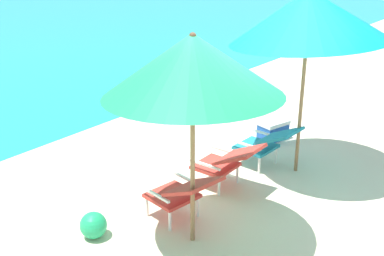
{
  "coord_description": "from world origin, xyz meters",
  "views": [
    {
      "loc": [
        -4.77,
        -3.28,
        3.23
      ],
      "look_at": [
        0.0,
        0.63,
        0.75
      ],
      "focal_mm": 46.68,
      "sensor_mm": 36.0,
      "label": 1
    }
  ],
  "objects_px": {
    "beach_umbrella_left": "(193,65)",
    "cooler_box": "(273,130)",
    "lounge_chair_left": "(182,192)",
    "beach_ball": "(93,225)",
    "lounge_chair_center": "(227,161)",
    "beach_umbrella_right": "(309,16)",
    "lounge_chair_right": "(267,142)"
  },
  "relations": [
    {
      "from": "beach_umbrella_left",
      "to": "cooler_box",
      "type": "relative_size",
      "value": 4.76
    },
    {
      "from": "beach_umbrella_left",
      "to": "lounge_chair_left",
      "type": "bearing_deg",
      "value": 57.87
    },
    {
      "from": "beach_ball",
      "to": "lounge_chair_left",
      "type": "bearing_deg",
      "value": -33.13
    },
    {
      "from": "lounge_chair_center",
      "to": "beach_umbrella_left",
      "type": "height_order",
      "value": "beach_umbrella_left"
    },
    {
      "from": "lounge_chair_center",
      "to": "beach_umbrella_right",
      "type": "distance_m",
      "value": 2.13
    },
    {
      "from": "lounge_chair_right",
      "to": "beach_ball",
      "type": "height_order",
      "value": "lounge_chair_right"
    },
    {
      "from": "lounge_chair_left",
      "to": "beach_umbrella_right",
      "type": "bearing_deg",
      "value": -10.63
    },
    {
      "from": "beach_umbrella_left",
      "to": "cooler_box",
      "type": "distance_m",
      "value": 3.64
    },
    {
      "from": "beach_umbrella_right",
      "to": "cooler_box",
      "type": "relative_size",
      "value": 4.9
    },
    {
      "from": "beach_umbrella_left",
      "to": "cooler_box",
      "type": "height_order",
      "value": "beach_umbrella_left"
    },
    {
      "from": "lounge_chair_right",
      "to": "cooler_box",
      "type": "height_order",
      "value": "lounge_chair_right"
    },
    {
      "from": "lounge_chair_center",
      "to": "beach_umbrella_right",
      "type": "xyz_separation_m",
      "value": [
        1.06,
        -0.47,
        1.79
      ]
    },
    {
      "from": "lounge_chair_left",
      "to": "lounge_chair_center",
      "type": "relative_size",
      "value": 1.05
    },
    {
      "from": "lounge_chair_left",
      "to": "cooler_box",
      "type": "distance_m",
      "value": 2.89
    },
    {
      "from": "lounge_chair_right",
      "to": "lounge_chair_center",
      "type": "bearing_deg",
      "value": 174.5
    },
    {
      "from": "lounge_chair_left",
      "to": "cooler_box",
      "type": "relative_size",
      "value": 1.76
    },
    {
      "from": "beach_umbrella_right",
      "to": "beach_ball",
      "type": "xyz_separation_m",
      "value": [
        -2.92,
        0.95,
        -2.04
      ]
    },
    {
      "from": "beach_umbrella_left",
      "to": "beach_umbrella_right",
      "type": "bearing_deg",
      "value": -1.52
    },
    {
      "from": "beach_umbrella_right",
      "to": "cooler_box",
      "type": "bearing_deg",
      "value": 47.18
    },
    {
      "from": "beach_umbrella_right",
      "to": "cooler_box",
      "type": "height_order",
      "value": "beach_umbrella_right"
    },
    {
      "from": "lounge_chair_center",
      "to": "lounge_chair_left",
      "type": "bearing_deg",
      "value": -175.35
    },
    {
      "from": "lounge_chair_center",
      "to": "beach_umbrella_left",
      "type": "distance_m",
      "value": 2.04
    },
    {
      "from": "beach_ball",
      "to": "cooler_box",
      "type": "height_order",
      "value": "cooler_box"
    },
    {
      "from": "lounge_chair_right",
      "to": "beach_ball",
      "type": "relative_size",
      "value": 2.9
    },
    {
      "from": "lounge_chair_center",
      "to": "beach_umbrella_right",
      "type": "bearing_deg",
      "value": -23.84
    },
    {
      "from": "lounge_chair_right",
      "to": "cooler_box",
      "type": "bearing_deg",
      "value": 25.21
    },
    {
      "from": "lounge_chair_right",
      "to": "beach_umbrella_left",
      "type": "bearing_deg",
      "value": -171.05
    },
    {
      "from": "beach_umbrella_right",
      "to": "lounge_chair_left",
      "type": "bearing_deg",
      "value": 169.37
    },
    {
      "from": "beach_ball",
      "to": "beach_umbrella_left",
      "type": "bearing_deg",
      "value": -53.47
    },
    {
      "from": "lounge_chair_right",
      "to": "beach_umbrella_left",
      "type": "height_order",
      "value": "beach_umbrella_left"
    },
    {
      "from": "lounge_chair_center",
      "to": "beach_ball",
      "type": "height_order",
      "value": "lounge_chair_center"
    },
    {
      "from": "lounge_chair_center",
      "to": "beach_ball",
      "type": "distance_m",
      "value": 1.94
    }
  ]
}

